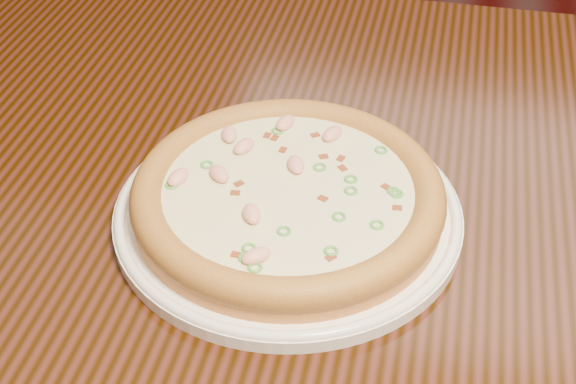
# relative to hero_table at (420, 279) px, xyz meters

# --- Properties ---
(hero_table) EXTENTS (1.20, 0.80, 0.75)m
(hero_table) POSITION_rel_hero_table_xyz_m (0.00, 0.00, 0.00)
(hero_table) COLOR black
(hero_table) RESTS_ON ground
(plate) EXTENTS (0.30, 0.30, 0.02)m
(plate) POSITION_rel_hero_table_xyz_m (-0.12, -0.05, 0.11)
(plate) COLOR white
(plate) RESTS_ON hero_table
(pizza) EXTENTS (0.27, 0.27, 0.03)m
(pizza) POSITION_rel_hero_table_xyz_m (-0.12, -0.05, 0.13)
(pizza) COLOR #BC8140
(pizza) RESTS_ON plate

